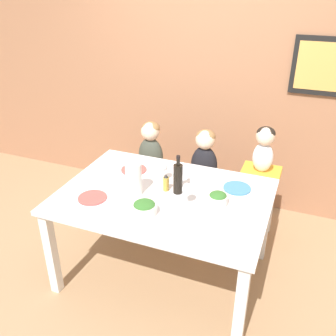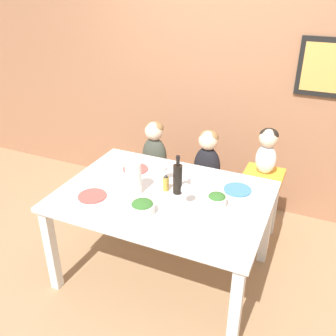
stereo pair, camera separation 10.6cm
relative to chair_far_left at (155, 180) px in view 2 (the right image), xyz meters
name	(u,v)px [view 2 (the right image)]	position (x,y,z in m)	size (l,w,h in m)	color
ground_plane	(164,272)	(0.45, -0.77, -0.38)	(14.00, 14.00, 0.00)	#9E7A56
wall_back	(222,74)	(0.45, 0.59, 0.97)	(10.00, 0.09, 2.70)	#9E6B4C
dining_table	(164,205)	(0.45, -0.77, 0.29)	(1.54, 1.09, 0.76)	silver
chair_far_left	(155,180)	(0.00, 0.00, 0.00)	(0.39, 0.38, 0.46)	silver
chair_far_center	(206,191)	(0.53, 0.00, 0.00)	(0.39, 0.38, 0.46)	silver
chair_right_highchair	(262,189)	(1.04, 0.00, 0.15)	(0.33, 0.33, 0.69)	silver
person_child_left	(154,146)	(0.00, 0.00, 0.37)	(0.25, 0.18, 0.54)	#3D4238
person_child_center	(208,156)	(0.53, 0.00, 0.37)	(0.25, 0.18, 0.54)	black
person_baby_right	(267,147)	(1.04, 0.00, 0.55)	(0.17, 0.16, 0.41)	silver
wine_bottle	(178,178)	(0.53, -0.70, 0.50)	(0.07, 0.07, 0.30)	black
paper_towel_roll	(133,178)	(0.24, -0.83, 0.50)	(0.12, 0.12, 0.25)	white
wine_glass_near	(186,190)	(0.65, -0.83, 0.50)	(0.07, 0.07, 0.17)	white
wine_glass_far	(164,167)	(0.37, -0.58, 0.50)	(0.07, 0.07, 0.17)	white
salad_bowl_large	(142,207)	(0.42, -1.04, 0.42)	(0.17, 0.17, 0.09)	silver
salad_bowl_small	(217,199)	(0.85, -0.74, 0.42)	(0.14, 0.14, 0.09)	silver
dinner_plate_front_left	(92,196)	(-0.01, -1.01, 0.38)	(0.21, 0.21, 0.01)	#D14C47
dinner_plate_back_left	(136,169)	(0.07, -0.51, 0.38)	(0.21, 0.21, 0.01)	#D14C47
dinner_plate_back_right	(238,190)	(0.93, -0.49, 0.38)	(0.21, 0.21, 0.01)	teal
condiment_bottle_hot_sauce	(166,183)	(0.44, -0.71, 0.44)	(0.04, 0.04, 0.13)	#BC8E33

